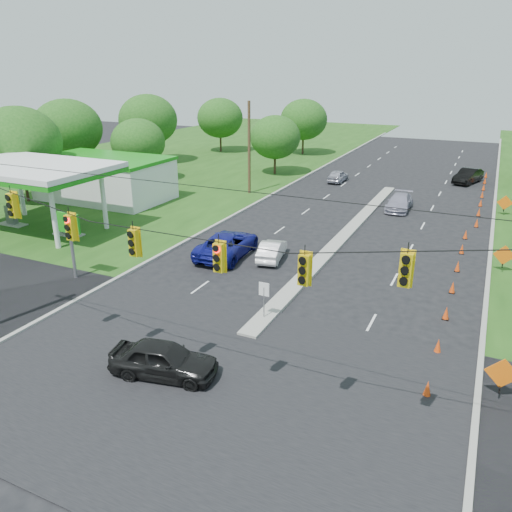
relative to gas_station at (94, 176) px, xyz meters
The scene contains 40 objects.
ground 31.23m from the gas_station, 40.57° to the right, with size 160.00×160.00×0.00m, color black.
grass_left 6.87m from the gas_station, behind, with size 40.00×160.00×0.06m, color #1E4714.
cross_street 31.23m from the gas_station, 40.57° to the right, with size 160.00×14.00×0.02m, color black.
curb_left 16.89m from the gas_station, 35.78° to the left, with size 0.25×110.00×0.16m, color gray.
curb_right 35.22m from the gas_station, 16.13° to the left, with size 0.25×110.00×0.16m, color gray.
median 23.79m from the gas_station, ahead, with size 1.00×34.00×0.18m, color gray.
median_sign 27.62m from the gas_station, 31.07° to the right, with size 0.55×0.06×2.05m.
signal_span 31.83m from the gas_station, 42.00° to the right, with size 25.60×0.32×9.00m.
utility_pole_far_left 14.93m from the gas_station, 41.21° to the left, with size 0.28×0.28×9.00m, color #422D1C.
gas_station is the anchor object (origin of this frame).
cone_0 36.37m from the gas_station, 28.36° to the right, with size 0.32×0.32×0.70m, color #DF4410.
cone_1 34.85m from the gas_station, 23.28° to the right, with size 0.32×0.32×0.70m, color #DF4410.
cone_2 33.62m from the gas_station, 17.78° to the right, with size 0.32×0.32×0.70m, color #DF4410.
cone_3 32.73m from the gas_station, 11.92° to the right, with size 0.32×0.32×0.70m, color #DF4410.
cone_4 32.19m from the gas_station, ahead, with size 0.32×0.32×0.70m, color #DF4410.
cone_5 32.03m from the gas_station, ahead, with size 0.32×0.32×0.70m, color #DF4410.
cone_6 32.24m from the gas_station, ahead, with size 0.32×0.32×0.70m, color #DF4410.
cone_7 33.42m from the gas_station, 12.57° to the left, with size 0.32×0.32×0.70m, color #DF4410.
cone_8 34.35m from the gas_station, 18.29° to the left, with size 0.32×0.32×0.70m, color #DF4410.
cone_9 35.60m from the gas_station, 23.66° to the left, with size 0.32×0.32×0.70m, color #DF4410.
cone_10 37.14m from the gas_station, 28.62° to the left, with size 0.32×0.32×0.70m, color #DF4410.
cone_11 38.94m from the gas_station, 33.15° to the left, with size 0.32×0.32×0.70m, color #DF4410.
cone_12 40.95m from the gas_station, 37.26° to the left, with size 0.32×0.32×0.70m, color #DF4410.
cone_13 43.16m from the gas_station, 40.96° to the left, with size 0.32×0.32×0.70m, color #DF4410.
work_sign_0 38.11m from the gas_station, 25.25° to the right, with size 1.27×0.58×1.37m.
work_sign_1 34.54m from the gas_station, ahead, with size 1.27×0.58×1.37m.
work_sign_2 36.42m from the gas_station, 18.85° to the left, with size 1.27×0.58×1.37m.
tree_1 7.38m from the gas_station, 160.57° to the right, with size 7.56×7.56×8.82m.
tree_2 10.19m from the gas_station, 103.60° to the left, with size 5.88×5.88×6.86m.
tree_3 21.66m from the gas_station, 112.93° to the left, with size 7.56×7.56×8.82m.
tree_4 32.14m from the gas_station, 97.82° to the left, with size 6.72×6.72×7.84m.
tree_5 22.05m from the gas_station, 63.99° to the left, with size 5.88×5.88×6.86m.
tree_6 35.67m from the gas_station, 77.60° to the left, with size 6.72×6.72×7.84m.
tree_14 13.29m from the gas_station, 143.18° to the left, with size 7.56×7.56×8.82m.
black_sedan 30.02m from the gas_station, 42.96° to the right, with size 1.80×4.47×1.52m, color black.
white_sedan 21.59m from the gas_station, 16.80° to the right, with size 1.35×3.86×1.27m, color white.
blue_pickup 19.01m from the gas_station, 21.46° to the right, with size 2.76×5.98×1.66m, color navy.
silver_car_far 27.85m from the gas_station, 20.82° to the left, with size 1.94×4.77×1.38m, color #9A96AD.
silver_car_oncoming 25.90m from the gas_station, 46.87° to the left, with size 1.58×3.92×1.33m, color #9B9BAA.
dark_car_receding 39.25m from the gas_station, 38.24° to the left, with size 1.70×4.88×1.61m, color black.
Camera 1 is at (9.21, -14.47, 11.98)m, focal length 35.00 mm.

